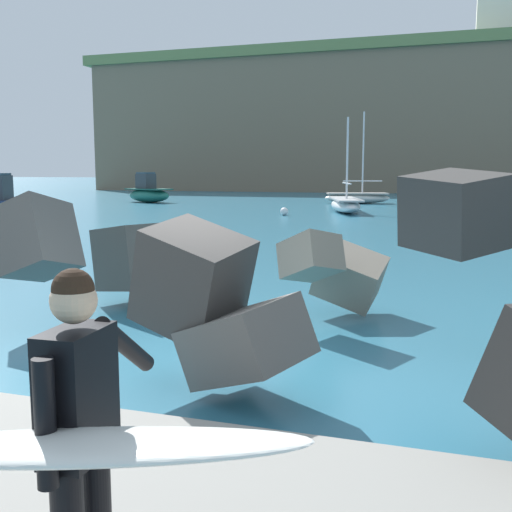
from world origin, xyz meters
TOP-DOWN VIEW (x-y plane):
  - ground_plane at (0.00, 0.00)m, footprint 400.00×400.00m
  - breakwater_jetty at (1.28, 0.94)m, footprint 31.49×6.50m
  - surfer_with_board at (1.47, -4.42)m, footprint 2.11×1.20m
  - boat_near_left at (-18.98, 19.05)m, footprint 3.93×6.28m
  - boat_near_right at (-3.17, 29.62)m, footprint 3.29×6.50m
  - boat_far_left at (-4.01, 39.75)m, footprint 5.21×3.17m
  - boat_far_right at (-19.83, 36.41)m, footprint 4.53×3.18m
  - mooring_buoy_inner at (-5.94, 25.99)m, footprint 0.44×0.44m
  - mooring_buoy_middle at (-17.69, 17.60)m, footprint 0.44×0.44m
  - station_building_west at (6.76, 71.53)m, footprint 4.83×4.54m

SIDE VIEW (x-z plane):
  - ground_plane at x=0.00m, z-range 0.00..0.00m
  - mooring_buoy_inner at x=-5.94m, z-range 0.00..0.44m
  - mooring_buoy_middle at x=-17.69m, z-range 0.00..0.44m
  - boat_far_left at x=-4.01m, z-range -2.93..3.87m
  - boat_near_right at x=-3.17m, z-range -2.29..3.23m
  - boat_near_left at x=-18.98m, z-range -0.43..1.90m
  - boat_far_right at x=-19.83m, z-range -0.42..1.92m
  - breakwater_jetty at x=1.28m, z-range -0.34..2.69m
  - surfer_with_board at x=1.47m, z-range 0.39..2.16m
  - station_building_west at x=6.76m, z-range 16.76..22.92m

